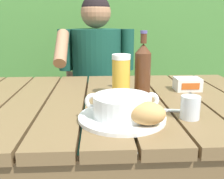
{
  "coord_description": "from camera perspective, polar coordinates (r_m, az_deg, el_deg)",
  "views": [
    {
      "loc": [
        -0.02,
        -0.99,
        1.04
      ],
      "look_at": [
        0.03,
        -0.13,
        0.81
      ],
      "focal_mm": 41.62,
      "sensor_mm": 36.0,
      "label": 1
    }
  ],
  "objects": [
    {
      "name": "hedge_backdrop",
      "position": [
        2.64,
        -4.67,
        13.27
      ],
      "size": [
        3.68,
        0.81,
        2.73
      ],
      "color": "#4A8438",
      "rests_on": "ground_plane"
    },
    {
      "name": "chair_near_diner",
      "position": [
        1.94,
        -3.27,
        -1.9
      ],
      "size": [
        0.48,
        0.48,
        0.95
      ],
      "color": "brown",
      "rests_on": "ground_plane"
    },
    {
      "name": "serving_plate",
      "position": [
        0.82,
        2.21,
        -6.13
      ],
      "size": [
        0.27,
        0.27,
        0.01
      ],
      "color": "white",
      "rests_on": "dining_table"
    },
    {
      "name": "beer_glass",
      "position": [
        1.04,
        2.0,
        3.07
      ],
      "size": [
        0.07,
        0.07,
        0.17
      ],
      "color": "gold",
      "rests_on": "dining_table"
    },
    {
      "name": "bread_roll",
      "position": [
        0.74,
        7.58,
        -5.2
      ],
      "size": [
        0.13,
        0.11,
        0.07
      ],
      "color": "tan",
      "rests_on": "serving_plate"
    },
    {
      "name": "beer_bottle",
      "position": [
        1.08,
        6.77,
        4.72
      ],
      "size": [
        0.07,
        0.07,
        0.26
      ],
      "color": "#512D19",
      "rests_on": "dining_table"
    },
    {
      "name": "dining_table",
      "position": [
        1.06,
        -1.79,
        -6.76
      ],
      "size": [
        1.33,
        0.86,
        0.74
      ],
      "color": "brown",
      "rests_on": "ground_plane"
    },
    {
      "name": "table_knife",
      "position": [
        0.9,
        9.45,
        -4.34
      ],
      "size": [
        0.17,
        0.05,
        0.01
      ],
      "color": "silver",
      "rests_on": "dining_table"
    },
    {
      "name": "butter_tub",
      "position": [
        1.19,
        16.22,
        1.16
      ],
      "size": [
        0.11,
        0.08,
        0.06
      ],
      "color": "white",
      "rests_on": "dining_table"
    },
    {
      "name": "soup_bowl",
      "position": [
        0.8,
        2.24,
        -3.45
      ],
      "size": [
        0.23,
        0.18,
        0.07
      ],
      "color": "white",
      "rests_on": "serving_plate"
    },
    {
      "name": "person_eating",
      "position": [
        1.69,
        -3.47,
        3.45
      ],
      "size": [
        0.48,
        0.47,
        1.2
      ],
      "color": "#154536",
      "rests_on": "ground_plane"
    },
    {
      "name": "water_glass_small",
      "position": [
        0.85,
        16.8,
        -3.78
      ],
      "size": [
        0.06,
        0.06,
        0.07
      ],
      "color": "silver",
      "rests_on": "dining_table"
    }
  ]
}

